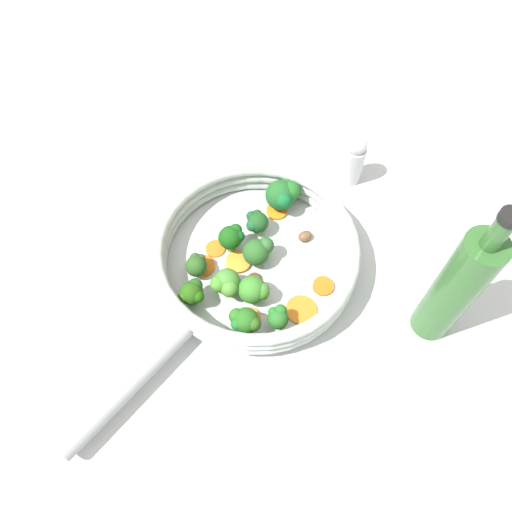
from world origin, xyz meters
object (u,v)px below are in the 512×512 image
(carrot_slice_0, at_px, (249,318))
(broccoli_floret_3, at_px, (278,317))
(carrot_slice_4, at_px, (215,249))
(broccoli_floret_0, at_px, (232,237))
(mushroom_piece_0, at_px, (253,282))
(carrot_slice_6, at_px, (301,310))
(carrot_slice_1, at_px, (277,211))
(broccoli_floret_9, at_px, (260,249))
(salt_shaker, at_px, (353,159))
(carrot_slice_2, at_px, (238,260))
(broccoli_floret_7, at_px, (196,265))
(oil_bottle, at_px, (456,288))
(broccoli_floret_6, at_px, (192,293))
(broccoli_floret_8, at_px, (245,321))
(broccoli_floret_2, at_px, (226,284))
(broccoli_floret_5, at_px, (283,194))
(carrot_slice_5, at_px, (202,263))
(broccoli_floret_1, at_px, (257,222))
(mushroom_piece_1, at_px, (305,236))
(carrot_slice_3, at_px, (323,286))
(broccoli_floret_4, at_px, (255,290))

(carrot_slice_0, relative_size, broccoli_floret_3, 0.81)
(carrot_slice_4, relative_size, broccoli_floret_0, 0.61)
(carrot_slice_4, bearing_deg, mushroom_piece_0, -141.92)
(carrot_slice_0, height_order, carrot_slice_6, carrot_slice_0)
(carrot_slice_1, relative_size, broccoli_floret_3, 0.81)
(carrot_slice_4, height_order, broccoli_floret_3, broccoli_floret_3)
(broccoli_floret_9, bearing_deg, salt_shaker, -49.04)
(carrot_slice_2, distance_m, broccoli_floret_3, 0.12)
(broccoli_floret_0, xyz_separation_m, mushroom_piece_0, (-0.06, -0.02, -0.03))
(broccoli_floret_7, bearing_deg, oil_bottle, -109.41)
(broccoli_floret_6, distance_m, broccoli_floret_8, 0.08)
(broccoli_floret_2, bearing_deg, carrot_slice_2, -22.23)
(carrot_slice_4, height_order, broccoli_floret_9, broccoli_floret_9)
(carrot_slice_4, xyz_separation_m, broccoli_floret_3, (-0.13, -0.08, 0.02))
(broccoli_floret_2, bearing_deg, oil_bottle, -104.99)
(oil_bottle, bearing_deg, carrot_slice_0, 83.23)
(carrot_slice_4, xyz_separation_m, broccoli_floret_0, (-0.00, -0.03, 0.03))
(carrot_slice_0, height_order, salt_shaker, salt_shaker)
(carrot_slice_6, bearing_deg, mushroom_piece_0, 50.94)
(broccoli_floret_7, xyz_separation_m, salt_shaker, (0.16, -0.26, 0.01))
(broccoli_floret_6, bearing_deg, broccoli_floret_5, -44.54)
(broccoli_floret_0, distance_m, broccoli_floret_8, 0.13)
(carrot_slice_1, distance_m, salt_shaker, 0.15)
(carrot_slice_6, distance_m, salt_shaker, 0.26)
(carrot_slice_5, relative_size, carrot_slice_6, 0.82)
(carrot_slice_0, height_order, carrot_slice_5, carrot_slice_0)
(broccoli_floret_6, bearing_deg, broccoli_floret_8, -126.35)
(carrot_slice_5, relative_size, broccoli_floret_6, 0.82)
(mushroom_piece_0, height_order, salt_shaker, salt_shaker)
(broccoli_floret_7, bearing_deg, broccoli_floret_9, -82.13)
(broccoli_floret_2, bearing_deg, broccoli_floret_1, -28.66)
(broccoli_floret_3, height_order, broccoli_floret_7, broccoli_floret_3)
(broccoli_floret_7, bearing_deg, broccoli_floret_1, -56.61)
(salt_shaker, bearing_deg, broccoli_floret_1, 120.00)
(broccoli_floret_5, bearing_deg, carrot_slice_1, 134.54)
(carrot_slice_1, height_order, mushroom_piece_1, mushroom_piece_1)
(carrot_slice_5, xyz_separation_m, broccoli_floret_7, (-0.01, 0.01, 0.02))
(carrot_slice_3, relative_size, broccoli_floret_2, 0.68)
(carrot_slice_1, height_order, broccoli_floret_5, broccoli_floret_5)
(broccoli_floret_1, height_order, salt_shaker, salt_shaker)
(broccoli_floret_4, bearing_deg, broccoli_floret_0, 15.20)
(carrot_slice_2, relative_size, broccoli_floret_8, 0.81)
(carrot_slice_1, xyz_separation_m, carrot_slice_3, (-0.14, -0.05, 0.00))
(mushroom_piece_0, bearing_deg, oil_bottle, -109.52)
(broccoli_floret_0, bearing_deg, broccoli_floret_3, -159.16)
(broccoli_floret_6, distance_m, mushroom_piece_0, 0.09)
(carrot_slice_2, bearing_deg, broccoli_floret_7, 101.88)
(carrot_slice_5, bearing_deg, oil_bottle, -112.02)
(carrot_slice_2, bearing_deg, mushroom_piece_1, -75.75)
(broccoli_floret_0, xyz_separation_m, broccoli_floret_6, (-0.08, 0.06, -0.00))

